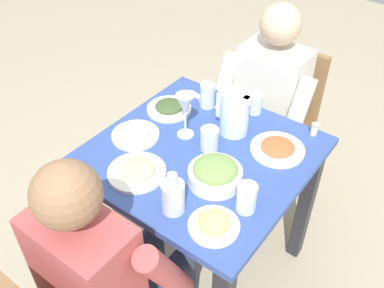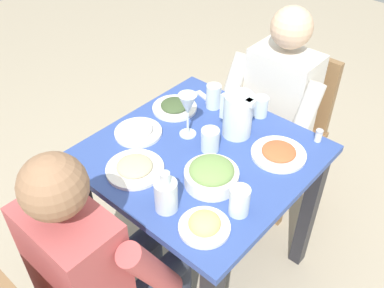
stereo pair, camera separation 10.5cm
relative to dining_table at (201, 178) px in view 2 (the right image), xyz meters
name	(u,v)px [view 2 (the right image)]	position (x,y,z in m)	size (l,w,h in m)	color
ground_plane	(199,263)	(0.00, 0.00, -0.61)	(8.00, 8.00, 0.00)	tan
dining_table	(201,178)	(0.00, 0.00, 0.00)	(0.82, 0.82, 0.75)	#334C99
chair_near	(287,121)	(0.02, -0.75, -0.13)	(0.40, 0.40, 0.85)	olive
diner_near	(269,116)	(0.02, -0.54, 0.01)	(0.48, 0.53, 1.15)	silver
diner_far	(102,261)	(-0.02, 0.54, 0.01)	(0.48, 0.53, 1.15)	#B24C4C
water_pitcher	(238,115)	(-0.03, -0.19, 0.24)	(0.16, 0.12, 0.19)	silver
salad_bowl	(212,174)	(-0.14, 0.11, 0.19)	(0.20, 0.20, 0.09)	white
plate_rice_curry	(279,153)	(-0.24, -0.18, 0.16)	(0.22, 0.22, 0.04)	white
plate_dolmas	(175,107)	(0.28, -0.14, 0.16)	(0.20, 0.20, 0.04)	white
plate_fries	(204,225)	(-0.26, 0.29, 0.16)	(0.17, 0.17, 0.06)	white
plate_yoghurt	(138,130)	(0.27, 0.09, 0.16)	(0.20, 0.20, 0.06)	white
plate_beans	(135,168)	(0.12, 0.25, 0.16)	(0.22, 0.22, 0.04)	white
water_glass_far_right	(214,96)	(0.16, -0.27, 0.20)	(0.07, 0.07, 0.11)	silver
water_glass_far_left	(210,140)	(-0.02, -0.04, 0.19)	(0.07, 0.07, 0.10)	silver
water_glass_near_right	(239,104)	(0.04, -0.30, 0.20)	(0.07, 0.07, 0.11)	silver
water_glass_by_pitcher	(261,106)	(-0.03, -0.36, 0.19)	(0.06, 0.06, 0.09)	silver
water_glass_center	(239,201)	(-0.30, 0.15, 0.20)	(0.07, 0.07, 0.11)	silver
wine_glass	(188,106)	(0.11, -0.05, 0.28)	(0.08, 0.08, 0.20)	silver
oil_carafe	(166,196)	(-0.10, 0.30, 0.20)	(0.08, 0.08, 0.16)	silver
salt_shaker	(319,135)	(-0.31, -0.37, 0.17)	(0.03, 0.03, 0.05)	white
fork_near	(208,100)	(0.21, -0.30, 0.15)	(0.17, 0.03, 0.01)	silver
knife_near	(224,109)	(0.11, -0.29, 0.15)	(0.18, 0.02, 0.01)	silver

